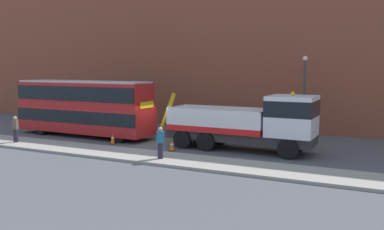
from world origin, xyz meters
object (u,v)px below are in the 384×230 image
(double_decker_bus, at_px, (84,106))
(pedestrian_bystander, at_px, (160,143))
(street_lamp, at_px, (304,89))
(pedestrian_onlooker, at_px, (16,129))
(traffic_cone_near_bus, at_px, (113,139))
(traffic_cone_midway, at_px, (172,145))
(recovery_tow_truck, at_px, (247,122))

(double_decker_bus, bearing_deg, pedestrian_bystander, -25.38)
(pedestrian_bystander, bearing_deg, street_lamp, -56.54)
(pedestrian_onlooker, distance_m, traffic_cone_near_bus, 6.37)
(traffic_cone_near_bus, height_order, traffic_cone_midway, same)
(traffic_cone_near_bus, xyz_separation_m, street_lamp, (10.84, 8.04, 3.13))
(recovery_tow_truck, xyz_separation_m, pedestrian_bystander, (-3.31, -4.62, -0.77))
(pedestrian_bystander, relative_size, traffic_cone_midway, 2.38)
(pedestrian_bystander, relative_size, traffic_cone_near_bus, 2.38)
(pedestrian_onlooker, bearing_deg, double_decker_bus, 39.21)
(traffic_cone_near_bus, relative_size, traffic_cone_midway, 1.00)
(street_lamp, bearing_deg, pedestrian_onlooker, -146.58)
(recovery_tow_truck, distance_m, street_lamp, 6.95)
(double_decker_bus, bearing_deg, traffic_cone_near_bus, -22.50)
(pedestrian_bystander, bearing_deg, traffic_cone_near_bus, 31.30)
(pedestrian_bystander, xyz_separation_m, traffic_cone_near_bus, (-5.33, 2.93, -0.64))
(double_decker_bus, xyz_separation_m, street_lamp, (14.65, 6.35, 1.24))
(recovery_tow_truck, distance_m, traffic_cone_midway, 4.72)
(recovery_tow_truck, bearing_deg, pedestrian_bystander, -124.14)
(pedestrian_onlooker, xyz_separation_m, street_lamp, (16.50, 10.89, 2.49))
(traffic_cone_midway, bearing_deg, recovery_tow_truck, 25.86)
(double_decker_bus, height_order, pedestrian_bystander, double_decker_bus)
(double_decker_bus, xyz_separation_m, pedestrian_bystander, (9.14, -4.63, -1.25))
(traffic_cone_midway, bearing_deg, pedestrian_bystander, -74.35)
(traffic_cone_midway, bearing_deg, traffic_cone_near_bus, 176.49)
(double_decker_bus, xyz_separation_m, pedestrian_onlooker, (-1.85, -4.54, -1.25))
(street_lamp, bearing_deg, traffic_cone_near_bus, -143.44)
(pedestrian_onlooker, xyz_separation_m, pedestrian_bystander, (10.99, -0.09, 0.00))
(double_decker_bus, distance_m, street_lamp, 16.02)
(pedestrian_onlooker, relative_size, street_lamp, 0.29)
(recovery_tow_truck, xyz_separation_m, traffic_cone_midway, (-4.05, -1.96, -1.42))
(traffic_cone_near_bus, bearing_deg, pedestrian_bystander, -28.83)
(recovery_tow_truck, relative_size, pedestrian_onlooker, 5.95)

